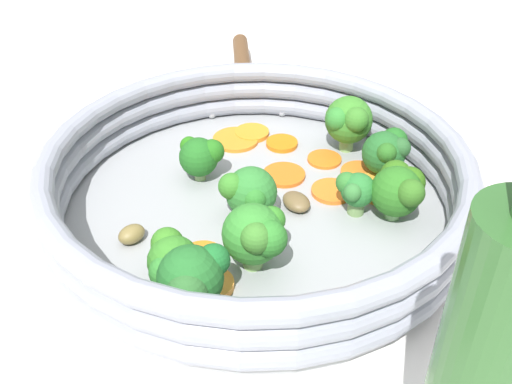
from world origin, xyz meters
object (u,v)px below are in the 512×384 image
Objects in this scene: broccoli_floret_3 at (348,120)px; broccoli_floret_0 at (172,261)px; carrot_slice_9 at (284,175)px; mushroom_piece_0 at (296,202)px; carrot_slice_8 at (202,257)px; carrot_slice_0 at (252,133)px; carrot_slice_2 at (379,188)px; broccoli_floret_5 at (399,188)px; skillet at (256,210)px; broccoli_floret_6 at (356,190)px; broccoli_floret_7 at (192,279)px; carrot_slice_4 at (236,140)px; mushroom_piece_1 at (132,234)px; carrot_slice_5 at (332,191)px; broccoli_floret_2 at (387,151)px; carrot_slice_1 at (360,172)px; carrot_slice_6 at (278,143)px; broccoli_floret_4 at (248,192)px; broccoli_floret_1 at (201,155)px; broccoli_floret_8 at (257,235)px; carrot_slice_3 at (212,284)px; carrot_slice_7 at (324,159)px.

broccoli_floret_0 is at bearing 156.12° from broccoli_floret_3.
mushroom_piece_0 is at bearing -155.30° from carrot_slice_9.
broccoli_floret_0 is at bearing 162.07° from carrot_slice_8.
carrot_slice_0 is 0.16m from carrot_slice_2.
broccoli_floret_5 is (-0.03, -0.02, 0.03)m from carrot_slice_2.
skillet is 9.67× the size of carrot_slice_0.
broccoli_floret_6 is 0.70× the size of broccoli_floret_7.
carrot_slice_4 is 0.12m from broccoli_floret_3.
carrot_slice_4 is 0.85× the size of broccoli_floret_7.
carrot_slice_8 is 0.14m from carrot_slice_9.
carrot_slice_5 is at bearing -54.00° from mushroom_piece_1.
mushroom_piece_1 is (-0.19, 0.15, -0.03)m from broccoli_floret_3.
carrot_slice_2 is 0.96× the size of broccoli_floret_2.
carrot_slice_1 is 1.17× the size of carrot_slice_6.
broccoli_floret_4 is at bearing 122.97° from mushroom_piece_0.
broccoli_floret_1 is (0.11, 0.04, 0.02)m from carrot_slice_8.
carrot_slice_2 reaches higher than skillet.
carrot_slice_4 is at bearing 95.05° from broccoli_floret_3.
broccoli_floret_8 reaches higher than broccoli_floret_1.
broccoli_floret_6 is (-0.02, -0.15, -0.00)m from broccoli_floret_1.
broccoli_floret_5 is at bearing -82.33° from skillet.
broccoli_floret_2 is (-0.03, -0.11, 0.03)m from carrot_slice_6.
carrot_slice_3 is 0.22m from broccoli_floret_2.
broccoli_floret_0 reaches higher than carrot_slice_7.
broccoli_floret_4 is at bearing 152.85° from broccoli_floret_3.
mushroom_piece_1 is (-0.12, 0.19, 0.00)m from carrot_slice_2.
mushroom_piece_1 reaches higher than carrot_slice_9.
carrot_slice_8 is 0.07m from broccoli_floret_4.
mushroom_piece_0 reaches higher than carrot_slice_9.
carrot_slice_8 is at bearing 90.75° from broccoli_floret_8.
carrot_slice_3 is 0.18m from broccoli_floret_5.
broccoli_floret_2 is 0.14m from broccoli_floret_4.
broccoli_floret_5 is (-0.09, -0.17, 0.03)m from carrot_slice_4.
carrot_slice_0 and carrot_slice_4 have the same top height.
broccoli_floret_5 is at bearing -94.34° from broccoli_floret_1.
broccoli_floret_3 is (0.08, -0.13, 0.01)m from broccoli_floret_1.
carrot_slice_4 is at bearing 80.18° from broccoli_floret_2.
carrot_slice_5 and carrot_slice_8 have the same top height.
broccoli_floret_2 is (-0.01, -0.06, 0.03)m from carrot_slice_7.
broccoli_floret_6 is (-0.04, 0.02, 0.02)m from carrot_slice_2.
carrot_slice_7 is (0.20, -0.05, -0.00)m from carrot_slice_3.
broccoli_floret_8 is at bearing 166.91° from broccoli_floret_3.
carrot_slice_0 is 0.08m from carrot_slice_9.
broccoli_floret_5 is (0.02, -0.12, 0.03)m from skillet.
mushroom_piece_1 is at bearing 87.10° from broccoli_floret_8.
broccoli_floret_1 reaches higher than carrot_slice_1.
broccoli_floret_6 is (-0.08, -0.04, 0.02)m from carrot_slice_7.
broccoli_floret_0 is 0.25m from broccoli_floret_3.
broccoli_floret_1 reaches higher than carrot_slice_8.
carrot_slice_8 is at bearing -161.40° from broccoli_floret_1.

